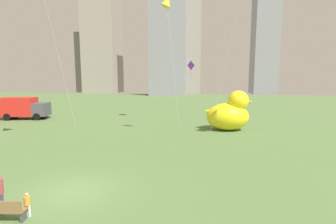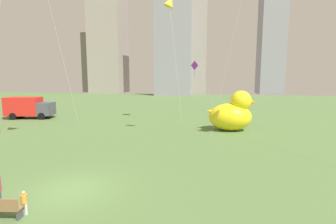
{
  "view_description": "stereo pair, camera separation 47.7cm",
  "coord_description": "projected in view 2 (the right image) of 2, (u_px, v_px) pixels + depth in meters",
  "views": [
    {
      "loc": [
        6.12,
        -11.03,
        5.53
      ],
      "look_at": [
        3.82,
        6.54,
        3.08
      ],
      "focal_mm": 27.33,
      "sensor_mm": 36.0,
      "label": 1
    },
    {
      "loc": [
        6.59,
        -10.96,
        5.53
      ],
      "look_at": [
        3.82,
        6.54,
        3.08
      ],
      "focal_mm": 27.33,
      "sensor_mm": 36.0,
      "label": 2
    }
  ],
  "objects": [
    {
      "name": "ground_plane",
      "position": [
        70.0,
        191.0,
        12.5
      ],
      "size": [
        140.0,
        140.0,
        0.0
      ],
      "primitive_type": "plane",
      "color": "#54733E"
    },
    {
      "name": "park_bench",
      "position": [
        2.0,
        208.0,
        9.93
      ],
      "size": [
        1.51,
        0.63,
        0.9
      ],
      "color": "olive",
      "rests_on": "ground"
    },
    {
      "name": "person_child",
      "position": [
        24.0,
        202.0,
        10.28
      ],
      "size": [
        0.24,
        0.24,
        0.99
      ],
      "color": "silver",
      "rests_on": "ground"
    },
    {
      "name": "giant_inflatable_duck",
      "position": [
        232.0,
        114.0,
        26.29
      ],
      "size": [
        5.0,
        3.21,
        4.14
      ],
      "color": "yellow",
      "rests_on": "ground"
    },
    {
      "name": "box_truck",
      "position": [
        29.0,
        108.0,
        33.95
      ],
      "size": [
        6.23,
        3.36,
        2.85
      ],
      "color": "red",
      "rests_on": "ground"
    },
    {
      "name": "city_skyline",
      "position": [
        165.0,
        39.0,
        83.62
      ],
      "size": [
        67.55,
        21.08,
        37.7
      ],
      "color": "gray",
      "rests_on": "ground"
    },
    {
      "name": "kite_purple",
      "position": [
        195.0,
        67.0,
        34.73
      ],
      "size": [
        3.68,
        3.96,
        7.71
      ],
      "color": "silver",
      "rests_on": "ground"
    },
    {
      "name": "kite_yellow",
      "position": [
        170.0,
        2.0,
        28.05
      ],
      "size": [
        2.22,
        2.09,
        14.44
      ],
      "color": "silver",
      "rests_on": "ground"
    }
  ]
}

